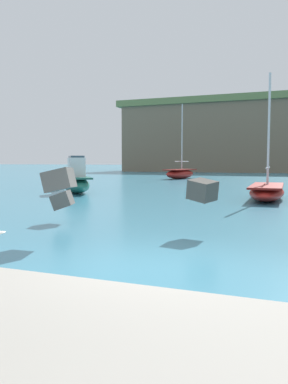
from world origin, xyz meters
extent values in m
plane|color=teal|center=(0.00, 0.00, 0.00)|extent=(400.00, 400.00, 0.00)
cube|color=#9E998E|center=(0.00, -4.00, 0.12)|extent=(48.00, 4.40, 0.24)
cube|color=#4C4944|center=(0.17, 3.65, 1.24)|extent=(0.88, 0.88, 0.68)
cube|color=#605B56|center=(-4.59, 4.02, 0.76)|extent=(0.86, 0.78, 0.67)
cube|color=#605B56|center=(-2.94, 1.36, 1.56)|extent=(0.96, 0.94, 0.67)
ellipsoid|color=maroon|center=(1.11, 14.48, 0.39)|extent=(1.84, 5.72, 0.78)
cube|color=maroon|center=(1.11, 14.48, 0.74)|extent=(1.69, 5.27, 0.10)
cylinder|color=silver|center=(1.10, 14.90, 3.71)|extent=(0.12, 0.12, 5.85)
cylinder|color=silver|center=(1.10, 14.90, 1.68)|extent=(0.16, 3.41, 0.08)
ellipsoid|color=maroon|center=(-10.02, 36.65, 0.54)|extent=(3.13, 5.53, 1.09)
cube|color=maroon|center=(-10.02, 36.65, 1.05)|extent=(2.88, 5.09, 0.10)
cylinder|color=silver|center=(-9.93, 37.03, 4.81)|extent=(0.12, 0.12, 7.45)
cylinder|color=silver|center=(-9.93, 37.03, 1.99)|extent=(0.80, 3.06, 0.08)
ellipsoid|color=#1E6656|center=(-10.75, 15.08, 0.52)|extent=(4.63, 5.32, 1.03)
cube|color=#164C41|center=(-10.75, 15.08, 0.99)|extent=(4.26, 4.89, 0.10)
cube|color=silver|center=(-10.50, 14.75, 1.64)|extent=(1.76, 1.88, 1.21)
cube|color=#334C5B|center=(-10.50, 14.75, 2.31)|extent=(1.58, 1.69, 0.12)
camera|label=1|loc=(2.61, -7.02, 2.03)|focal=36.96mm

